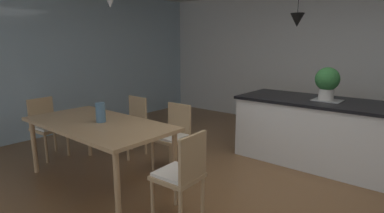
# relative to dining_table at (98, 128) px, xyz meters

# --- Properties ---
(ground_plane) EXTENTS (10.00, 8.40, 0.04)m
(ground_plane) POSITION_rel_dining_table_xyz_m (1.68, 0.91, -0.70)
(ground_plane) COLOR brown
(wall_back_kitchen) EXTENTS (10.00, 0.12, 2.70)m
(wall_back_kitchen) POSITION_rel_dining_table_xyz_m (1.68, 4.17, 0.67)
(wall_back_kitchen) COLOR silver
(wall_back_kitchen) RESTS_ON ground_plane
(window_wall_left_glazing) EXTENTS (0.06, 8.40, 2.70)m
(window_wall_left_glazing) POSITION_rel_dining_table_xyz_m (-2.38, 0.91, 0.67)
(window_wall_left_glazing) COLOR #9EB7C6
(window_wall_left_glazing) RESTS_ON ground_plane
(dining_table) EXTENTS (1.90, 0.95, 0.74)m
(dining_table) POSITION_rel_dining_table_xyz_m (0.00, 0.00, 0.00)
(dining_table) COLOR tan
(dining_table) RESTS_ON ground_plane
(chair_kitchen_end) EXTENTS (0.42, 0.42, 0.87)m
(chair_kitchen_end) POSITION_rel_dining_table_xyz_m (1.32, 0.00, -0.20)
(chair_kitchen_end) COLOR tan
(chair_kitchen_end) RESTS_ON ground_plane
(chair_window_end) EXTENTS (0.43, 0.43, 0.87)m
(chair_window_end) POSITION_rel_dining_table_xyz_m (-1.32, -0.00, -0.20)
(chair_window_end) COLOR tan
(chair_window_end) RESTS_ON ground_plane
(chair_far_right) EXTENTS (0.41, 0.41, 0.87)m
(chair_far_right) POSITION_rel_dining_table_xyz_m (0.43, 0.84, -0.20)
(chair_far_right) COLOR tan
(chair_far_right) RESTS_ON ground_plane
(chair_far_left) EXTENTS (0.40, 0.40, 0.87)m
(chair_far_left) POSITION_rel_dining_table_xyz_m (-0.43, 0.84, -0.20)
(chair_far_left) COLOR tan
(chair_far_left) RESTS_ON ground_plane
(kitchen_island) EXTENTS (2.24, 0.97, 0.91)m
(kitchen_island) POSITION_rel_dining_table_xyz_m (1.88, 2.29, -0.22)
(kitchen_island) COLOR silver
(kitchen_island) RESTS_ON ground_plane
(pendant_over_island_main) EXTENTS (0.19, 0.19, 0.82)m
(pendant_over_island_main) POSITION_rel_dining_table_xyz_m (1.44, 2.29, 1.30)
(pendant_over_island_main) COLOR black
(potted_plant_on_island) EXTENTS (0.32, 0.32, 0.45)m
(potted_plant_on_island) POSITION_rel_dining_table_xyz_m (1.90, 2.29, 0.48)
(potted_plant_on_island) COLOR beige
(potted_plant_on_island) RESTS_ON kitchen_island
(vase_on_dining_table) EXTENTS (0.11, 0.11, 0.23)m
(vase_on_dining_table) POSITION_rel_dining_table_xyz_m (0.02, 0.03, 0.18)
(vase_on_dining_table) COLOR slate
(vase_on_dining_table) RESTS_ON dining_table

